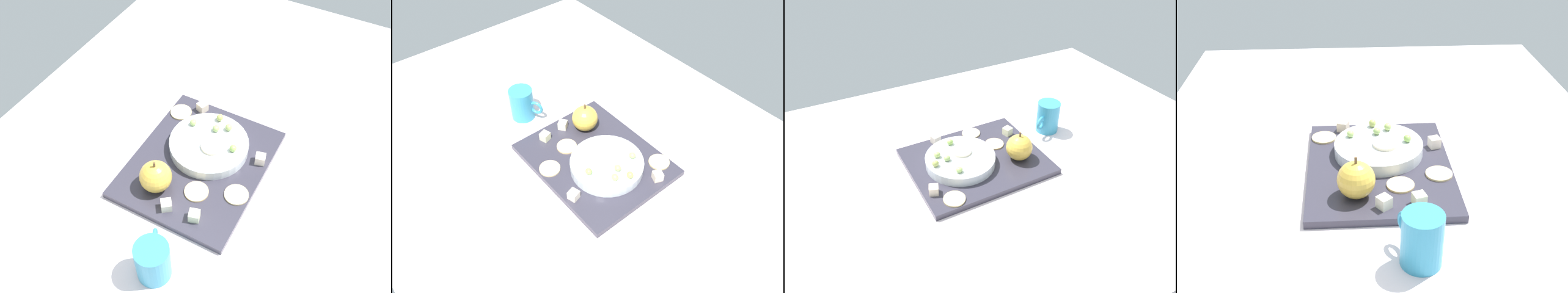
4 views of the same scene
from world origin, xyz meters
The scene contains 19 objects.
table centered at (0.00, 0.00, 1.96)cm, with size 147.92×101.68×3.92cm, color silver.
platter centered at (-0.55, -0.92, 4.68)cm, with size 34.13×27.76×1.53cm, color #312F3C.
serving_dish centered at (-4.89, -0.81, 6.68)cm, with size 17.79×17.79×2.47cm, color silver.
apple_whole centered at (9.50, -5.75, 8.84)cm, with size 6.79×6.79×6.79cm, color gold.
apple_stem centered at (9.50, -5.75, 12.84)cm, with size 0.50×0.50×1.20cm, color brown.
cheese_cube_0 centered at (-15.09, -7.84, 6.52)cm, with size 2.15×2.15×2.15cm, color #F9E3C3.
cheese_cube_1 centered at (-6.85, 10.86, 6.52)cm, with size 2.15×2.15×2.15cm, color #F9E7CC.
cheese_cube_2 centered at (12.66, 5.00, 6.52)cm, with size 2.15×2.15×2.15cm, color #EEF0BF.
cheese_cube_3 centered at (13.18, -1.12, 6.52)cm, with size 2.15×2.15×2.15cm, color #F9EFCD.
cracker_0 centered at (6.89, 2.38, 5.65)cm, with size 5.13×5.13×0.40cm, color #E4BC7D.
cracker_1 centered at (-11.78, -11.95, 5.65)cm, with size 5.13×5.13×0.40cm, color #D9BE80.
cracker_2 centered at (3.62, 10.05, 5.65)cm, with size 5.13×5.13×0.40cm, color #DCC089.
grape_0 centered at (-7.79, -6.37, 8.61)cm, with size 1.72×1.54×1.39cm, color #98BA62.
grape_1 centered at (-5.06, 4.97, 8.67)cm, with size 1.72×1.54×1.50cm, color #8AB653.
grape_2 centered at (-10.20, 1.46, 8.69)cm, with size 1.72×1.54×1.56cm, color #9EB862.
grape_3 centered at (-8.54, -0.94, 8.63)cm, with size 1.72×1.54×1.43cm, color #92B261.
grape_4 centered at (-11.93, -1.64, 8.73)cm, with size 1.72×1.54×1.63cm, color #9EAB52.
apple_slice_0 centered at (-3.82, 0.52, 8.21)cm, with size 5.05×5.05×0.60cm, color beige.
cup centered at (25.30, 3.47, 8.43)cm, with size 9.15×6.53×9.03cm.
Camera 2 is at (-50.45, 42.56, 79.04)cm, focal length 36.47 mm.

